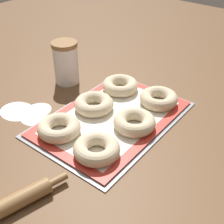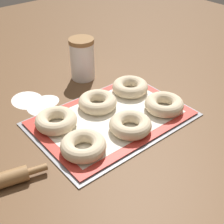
{
  "view_description": "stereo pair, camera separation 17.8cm",
  "coord_description": "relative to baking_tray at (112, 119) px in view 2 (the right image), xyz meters",
  "views": [
    {
      "loc": [
        -0.63,
        -0.5,
        0.6
      ],
      "look_at": [
        0.01,
        -0.0,
        0.03
      ],
      "focal_mm": 50.0,
      "sensor_mm": 36.0,
      "label": 1
    },
    {
      "loc": [
        -0.5,
        -0.63,
        0.6
      ],
      "look_at": [
        0.01,
        -0.0,
        0.03
      ],
      "focal_mm": 50.0,
      "sensor_mm": 36.0,
      "label": 2
    }
  ],
  "objects": [
    {
      "name": "flour_patch_side",
      "position": [
        -0.12,
        0.23,
        -0.0
      ],
      "size": [
        0.11,
        0.09,
        0.0
      ],
      "color": "white",
      "rests_on": "ground_plane"
    },
    {
      "name": "bagel_front_center",
      "position": [
        -0.0,
        -0.09,
        0.03
      ],
      "size": [
        0.13,
        0.13,
        0.04
      ],
      "color": "beige",
      "rests_on": "baking_mat"
    },
    {
      "name": "flour_canister",
      "position": [
        0.09,
        0.29,
        0.08
      ],
      "size": [
        0.1,
        0.1,
        0.16
      ],
      "color": "white",
      "rests_on": "ground_plane"
    },
    {
      "name": "flour_patch_near",
      "position": [
        -0.15,
        0.21,
        -0.0
      ],
      "size": [
        0.08,
        0.1,
        0.0
      ],
      "color": "white",
      "rests_on": "ground_plane"
    },
    {
      "name": "bagel_back_center",
      "position": [
        -0.0,
        0.08,
        0.03
      ],
      "size": [
        0.13,
        0.13,
        0.04
      ],
      "color": "beige",
      "rests_on": "baking_mat"
    },
    {
      "name": "baking_mat",
      "position": [
        -0.0,
        -0.0,
        0.01
      ],
      "size": [
        0.48,
        0.32,
        0.0
      ],
      "color": "red",
      "rests_on": "baking_tray"
    },
    {
      "name": "flour_patch_far",
      "position": [
        -0.16,
        0.28,
        -0.0
      ],
      "size": [
        0.11,
        0.13,
        0.0
      ],
      "color": "white",
      "rests_on": "ground_plane"
    },
    {
      "name": "ground_plane",
      "position": [
        -0.01,
        0.0,
        -0.0
      ],
      "size": [
        2.8,
        2.8,
        0.0
      ],
      "primitive_type": "plane",
      "color": "brown"
    },
    {
      "name": "bagel_front_left",
      "position": [
        -0.16,
        -0.07,
        0.03
      ],
      "size": [
        0.13,
        0.13,
        0.04
      ],
      "color": "beige",
      "rests_on": "baking_mat"
    },
    {
      "name": "bagel_back_right",
      "position": [
        0.15,
        0.08,
        0.03
      ],
      "size": [
        0.13,
        0.13,
        0.04
      ],
      "color": "beige",
      "rests_on": "baking_mat"
    },
    {
      "name": "bagel_front_right",
      "position": [
        0.16,
        -0.08,
        0.03
      ],
      "size": [
        0.13,
        0.13,
        0.04
      ],
      "color": "beige",
      "rests_on": "baking_mat"
    },
    {
      "name": "bagel_back_left",
      "position": [
        -0.16,
        0.07,
        0.03
      ],
      "size": [
        0.13,
        0.13,
        0.04
      ],
      "color": "beige",
      "rests_on": "baking_mat"
    },
    {
      "name": "baking_tray",
      "position": [
        0.0,
        0.0,
        0.0
      ],
      "size": [
        0.5,
        0.35,
        0.01
      ],
      "color": "#93969B",
      "rests_on": "ground_plane"
    }
  ]
}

